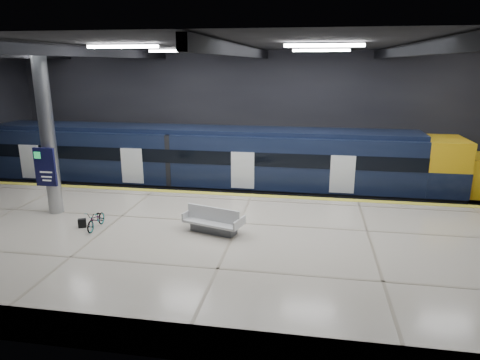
# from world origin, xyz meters

# --- Properties ---
(ground) EXTENTS (30.00, 30.00, 0.00)m
(ground) POSITION_xyz_m (0.00, 0.00, 0.00)
(ground) COLOR black
(ground) RESTS_ON ground
(room_shell) EXTENTS (30.10, 16.10, 8.05)m
(room_shell) POSITION_xyz_m (-0.00, 0.00, 5.72)
(room_shell) COLOR black
(room_shell) RESTS_ON ground
(platform) EXTENTS (30.00, 11.00, 1.10)m
(platform) POSITION_xyz_m (0.00, -2.50, 0.55)
(platform) COLOR beige
(platform) RESTS_ON ground
(safety_strip) EXTENTS (30.00, 0.40, 0.01)m
(safety_strip) POSITION_xyz_m (0.00, 2.75, 1.11)
(safety_strip) COLOR yellow
(safety_strip) RESTS_ON platform
(rails) EXTENTS (30.00, 1.52, 0.16)m
(rails) POSITION_xyz_m (0.00, 5.50, 0.08)
(rails) COLOR gray
(rails) RESTS_ON ground
(train) EXTENTS (29.40, 2.84, 3.79)m
(train) POSITION_xyz_m (-1.88, 5.50, 2.06)
(train) COLOR black
(train) RESTS_ON ground
(bench) EXTENTS (2.44, 1.55, 1.00)m
(bench) POSITION_xyz_m (-0.79, -2.10, 1.45)
(bench) COLOR #595B60
(bench) RESTS_ON platform
(bicycle) EXTENTS (0.55, 1.43, 0.74)m
(bicycle) POSITION_xyz_m (-5.37, -2.49, 1.47)
(bicycle) COLOR #99999E
(bicycle) RESTS_ON platform
(pannier_bag) EXTENTS (0.35, 0.29, 0.35)m
(pannier_bag) POSITION_xyz_m (-5.97, -2.49, 1.28)
(pannier_bag) COLOR black
(pannier_bag) RESTS_ON platform
(info_column) EXTENTS (0.90, 0.78, 6.90)m
(info_column) POSITION_xyz_m (-8.00, -1.03, 4.46)
(info_column) COLOR #9EA0A5
(info_column) RESTS_ON platform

